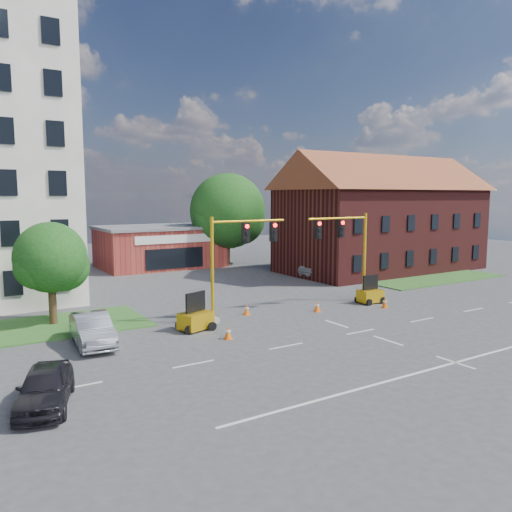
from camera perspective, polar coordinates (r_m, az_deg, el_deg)
name	(u,v)px	position (r m, az deg, el deg)	size (l,w,h in m)	color
ground	(361,332)	(28.19, 11.87, -8.47)	(120.00, 120.00, 0.00)	#3D3C3F
grass_verge_ne	(439,279)	(47.25, 20.15, -2.50)	(14.00, 4.00, 0.08)	#265720
lane_markings	(403,345)	(26.20, 16.47, -9.78)	(60.00, 36.00, 0.01)	silver
brick_shop	(160,246)	(53.28, -10.94, 1.12)	(12.40, 8.40, 4.30)	maroon
townhouse_row	(382,211)	(51.28, 14.24, 5.03)	(21.00, 11.00, 11.50)	#4B1816
tree_large	(231,213)	(53.33, -2.92, 4.91)	(8.39, 7.99, 9.81)	#362513
tree_nw_front	(54,260)	(30.78, -22.08, -0.43)	(4.24, 4.03, 5.94)	#362513
signal_mast_west	(237,255)	(29.61, -2.19, 0.14)	(5.30, 0.60, 6.20)	gray
signal_mast_east	(347,247)	(34.73, 10.39, 1.03)	(5.30, 0.60, 6.20)	gray
trailer_west	(196,319)	(28.01, -6.91, -7.12)	(2.07, 1.70, 2.04)	gold
trailer_east	(370,295)	(35.56, 12.91, -4.33)	(1.70, 1.18, 1.87)	gold
cone_a	(228,333)	(26.19, -3.20, -8.75)	(0.40, 0.40, 0.70)	#FF650D
cone_b	(247,310)	(31.30, -1.08, -6.14)	(0.40, 0.40, 0.70)	#FF650D
cone_c	(385,303)	(34.37, 14.52, -5.19)	(0.40, 0.40, 0.70)	#FF650D
cone_d	(317,306)	(32.42, 7.00, -5.74)	(0.40, 0.40, 0.70)	#FF650D
pickup_white	(327,268)	(46.41, 8.16, -1.35)	(2.68, 5.80, 1.61)	silver
sedan_dark	(45,387)	(19.56, -22.96, -13.61)	(1.70, 4.22, 1.44)	black
sedan_silver_front	(92,330)	(26.36, -18.22, -7.99)	(1.66, 4.76, 1.57)	#93979A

